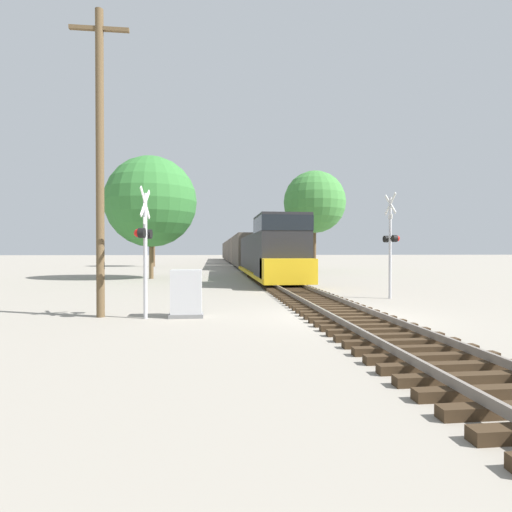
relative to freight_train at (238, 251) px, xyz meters
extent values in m
plane|color=gray|center=(0.00, -52.39, -2.05)|extent=(400.00, 400.00, 0.00)
cube|color=#382819|center=(0.00, -59.29, -1.97)|extent=(2.60, 0.22, 0.16)
cube|color=#382819|center=(0.00, -58.69, -1.97)|extent=(2.60, 0.22, 0.16)
cube|color=#382819|center=(0.00, -58.09, -1.97)|extent=(2.60, 0.22, 0.16)
cube|color=#382819|center=(0.00, -57.49, -1.97)|extent=(2.60, 0.22, 0.16)
cube|color=#382819|center=(0.00, -56.89, -1.97)|extent=(2.60, 0.22, 0.16)
cube|color=#382819|center=(0.00, -56.29, -1.97)|extent=(2.60, 0.22, 0.16)
cube|color=#382819|center=(0.00, -55.69, -1.97)|extent=(2.60, 0.22, 0.16)
cube|color=#382819|center=(0.00, -55.09, -1.97)|extent=(2.60, 0.22, 0.16)
cube|color=#382819|center=(0.00, -54.49, -1.97)|extent=(2.60, 0.22, 0.16)
cube|color=#382819|center=(0.00, -53.89, -1.97)|extent=(2.60, 0.22, 0.16)
cube|color=#382819|center=(0.00, -53.29, -1.97)|extent=(2.60, 0.22, 0.16)
cube|color=#382819|center=(0.00, -52.69, -1.97)|extent=(2.60, 0.22, 0.16)
cube|color=#382819|center=(0.00, -52.09, -1.97)|extent=(2.60, 0.22, 0.16)
cube|color=#382819|center=(0.00, -51.49, -1.97)|extent=(2.60, 0.22, 0.16)
cube|color=#382819|center=(0.00, -50.89, -1.97)|extent=(2.60, 0.22, 0.16)
cube|color=#382819|center=(0.00, -50.29, -1.97)|extent=(2.60, 0.22, 0.16)
cube|color=#382819|center=(0.00, -49.69, -1.97)|extent=(2.60, 0.22, 0.16)
cube|color=#382819|center=(0.00, -49.09, -1.97)|extent=(2.60, 0.22, 0.16)
cube|color=#382819|center=(0.00, -48.49, -1.97)|extent=(2.60, 0.22, 0.16)
cube|color=#382819|center=(0.00, -47.89, -1.97)|extent=(2.60, 0.22, 0.16)
cube|color=#382819|center=(0.00, -47.29, -1.97)|extent=(2.60, 0.22, 0.16)
cube|color=#382819|center=(0.00, -46.69, -1.97)|extent=(2.60, 0.22, 0.16)
cube|color=#382819|center=(0.00, -46.09, -1.97)|extent=(2.60, 0.22, 0.16)
cube|color=#382819|center=(0.00, -45.49, -1.97)|extent=(2.60, 0.22, 0.16)
cube|color=#382819|center=(0.00, -44.89, -1.97)|extent=(2.60, 0.22, 0.16)
cube|color=#382819|center=(0.00, -44.29, -1.97)|extent=(2.60, 0.22, 0.16)
cube|color=#382819|center=(0.00, -43.69, -1.97)|extent=(2.60, 0.22, 0.16)
cube|color=#382819|center=(0.00, -43.09, -1.97)|extent=(2.60, 0.22, 0.16)
cube|color=#382819|center=(0.00, -42.49, -1.97)|extent=(2.60, 0.22, 0.16)
cube|color=#382819|center=(0.00, -41.89, -1.97)|extent=(2.60, 0.22, 0.16)
cube|color=#382819|center=(0.00, -41.29, -1.97)|extent=(2.60, 0.22, 0.16)
cube|color=#382819|center=(0.00, -40.69, -1.97)|extent=(2.60, 0.22, 0.16)
cube|color=#382819|center=(0.00, -40.09, -1.97)|extent=(2.60, 0.22, 0.16)
cube|color=#382819|center=(0.00, -39.49, -1.97)|extent=(2.60, 0.22, 0.16)
cube|color=#382819|center=(0.00, -38.89, -1.97)|extent=(2.60, 0.22, 0.16)
cube|color=#382819|center=(0.00, -38.29, -1.97)|extent=(2.60, 0.22, 0.16)
cube|color=#382819|center=(0.00, -37.69, -1.97)|extent=(2.60, 0.22, 0.16)
cube|color=#382819|center=(0.00, -37.09, -1.97)|extent=(2.60, 0.22, 0.16)
cube|color=#382819|center=(0.00, -36.49, -1.97)|extent=(2.60, 0.22, 0.16)
cube|color=#382819|center=(0.00, -35.89, -1.97)|extent=(2.60, 0.22, 0.16)
cube|color=#382819|center=(0.00, -35.29, -1.97)|extent=(2.60, 0.22, 0.16)
cube|color=#382819|center=(0.00, -34.69, -1.97)|extent=(2.60, 0.22, 0.16)
cube|color=#382819|center=(0.00, -34.09, -1.97)|extent=(2.60, 0.22, 0.16)
cube|color=#382819|center=(0.00, -33.49, -1.97)|extent=(2.60, 0.22, 0.16)
cube|color=#382819|center=(0.00, -32.89, -1.97)|extent=(2.60, 0.22, 0.16)
cube|color=slate|center=(-0.72, -52.39, -1.81)|extent=(0.07, 160.00, 0.15)
cube|color=slate|center=(0.72, -52.39, -1.81)|extent=(0.07, 160.00, 0.15)
cube|color=#232326|center=(0.00, -31.42, -0.22)|extent=(2.40, 13.81, 3.03)
cube|color=#232326|center=(0.00, -41.08, 0.20)|extent=(2.83, 4.34, 3.88)
cube|color=black|center=(0.00, -41.08, 1.57)|extent=(2.86, 4.38, 0.85)
cube|color=gold|center=(0.00, -43.25, -1.06)|extent=(2.83, 1.97, 1.36)
cube|color=gold|center=(0.00, -34.38, -1.62)|extent=(2.89, 19.33, 0.24)
cube|color=black|center=(0.00, -40.79, -1.55)|extent=(1.58, 2.20, 1.00)
cube|color=black|center=(0.00, -27.97, -1.55)|extent=(1.58, 2.20, 1.00)
cube|color=brown|center=(0.00, -15.17, 0.12)|extent=(2.69, 15.30, 3.72)
cube|color=black|center=(0.00, -20.14, -1.60)|extent=(1.58, 2.20, 0.90)
cube|color=black|center=(0.00, -10.20, -1.60)|extent=(1.58, 2.20, 0.90)
cube|color=brown|center=(0.00, 1.83, 0.12)|extent=(2.69, 15.30, 3.72)
cube|color=black|center=(0.00, -3.15, -1.60)|extent=(1.58, 2.20, 0.90)
cube|color=black|center=(0.00, 6.80, -1.60)|extent=(1.58, 2.20, 0.90)
cube|color=brown|center=(0.00, 18.82, 0.12)|extent=(2.69, 15.30, 3.72)
cube|color=black|center=(0.00, 13.85, -1.60)|extent=(1.58, 2.20, 0.90)
cube|color=black|center=(0.00, 23.79, -1.60)|extent=(1.58, 2.20, 0.90)
cube|color=brown|center=(0.00, 35.82, 0.12)|extent=(2.69, 15.30, 3.72)
cube|color=black|center=(0.00, 30.84, -1.60)|extent=(1.58, 2.20, 0.90)
cube|color=black|center=(0.00, 40.79, -1.60)|extent=(1.58, 2.20, 0.90)
cylinder|color=#B7B7BC|center=(-6.09, -51.99, -0.13)|extent=(0.12, 0.12, 3.83)
cube|color=white|center=(-6.09, -51.99, 1.48)|extent=(0.15, 0.92, 0.93)
cube|color=white|center=(-6.09, -51.99, 1.48)|extent=(0.15, 0.92, 0.93)
cube|color=black|center=(-6.09, -51.99, 0.55)|extent=(0.17, 0.86, 0.06)
cylinder|color=black|center=(-6.04, -51.64, 0.55)|extent=(0.22, 0.32, 0.30)
sphere|color=red|center=(-6.14, -51.63, 0.55)|extent=(0.26, 0.26, 0.26)
cylinder|color=black|center=(-6.14, -52.34, 0.55)|extent=(0.22, 0.32, 0.30)
sphere|color=red|center=(-6.24, -52.33, 0.55)|extent=(0.26, 0.26, 0.26)
cube|color=white|center=(-6.09, -51.99, 0.93)|extent=(0.07, 0.32, 0.20)
cylinder|color=#B7B7BC|center=(3.63, -47.89, 0.16)|extent=(0.12, 0.12, 4.41)
cube|color=white|center=(3.63, -47.89, 2.06)|extent=(0.11, 0.93, 0.93)
cube|color=white|center=(3.63, -47.89, 2.06)|extent=(0.11, 0.93, 0.93)
cube|color=black|center=(3.63, -47.89, 0.55)|extent=(0.13, 0.86, 0.06)
cylinder|color=black|center=(3.66, -48.24, 0.55)|extent=(0.20, 0.31, 0.30)
sphere|color=red|center=(3.76, -48.23, 0.55)|extent=(0.26, 0.26, 0.26)
cylinder|color=black|center=(3.60, -47.54, 0.55)|extent=(0.20, 0.31, 0.30)
sphere|color=red|center=(3.70, -47.53, 0.55)|extent=(0.26, 0.26, 0.26)
cube|color=white|center=(3.63, -47.89, 1.51)|extent=(0.06, 0.32, 0.20)
cube|color=slate|center=(-4.86, -51.89, -1.99)|extent=(1.05, 0.62, 0.12)
cube|color=#BCBCBF|center=(-4.86, -51.89, -1.25)|extent=(0.95, 0.56, 1.36)
cylinder|color=brown|center=(-7.53, -51.56, 2.74)|extent=(0.25, 0.25, 9.57)
cube|color=brown|center=(-7.53, -51.56, 6.92)|extent=(1.80, 0.12, 0.12)
cylinder|color=brown|center=(-8.59, -34.04, -0.19)|extent=(0.32, 0.32, 3.72)
sphere|color=#337533|center=(-8.59, -34.04, 3.70)|extent=(6.74, 6.74, 6.74)
cylinder|color=brown|center=(6.36, -24.47, 0.55)|extent=(0.35, 0.35, 5.19)
sphere|color=#3D7F38|center=(6.36, -24.47, 5.05)|extent=(6.34, 6.34, 6.34)
cylinder|color=brown|center=(-11.90, -10.08, 0.45)|extent=(0.44, 0.44, 5.00)
sphere|color=#1E5123|center=(-11.90, -10.08, 4.48)|extent=(5.08, 5.08, 5.08)
camera|label=1|loc=(-4.05, -64.47, 0.02)|focal=28.00mm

